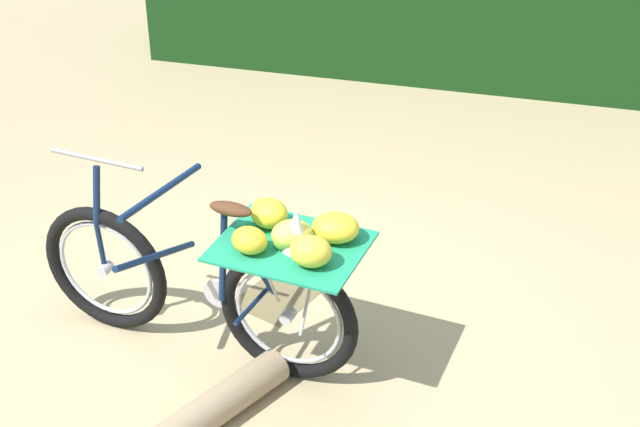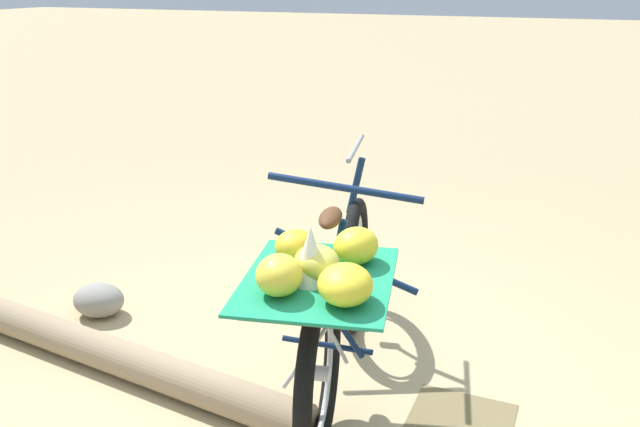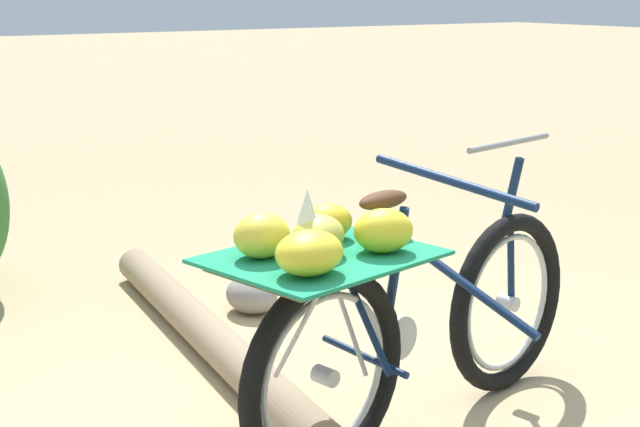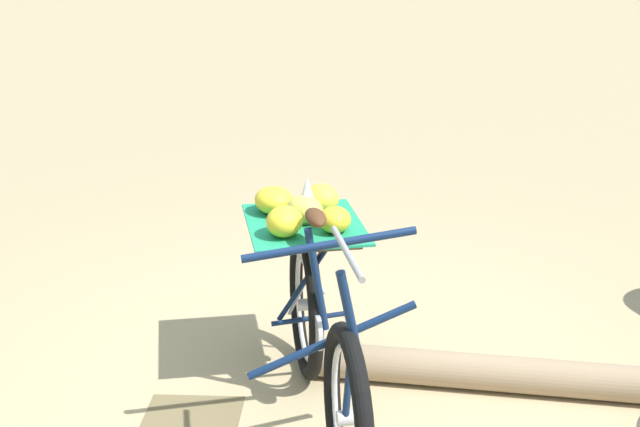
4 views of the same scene
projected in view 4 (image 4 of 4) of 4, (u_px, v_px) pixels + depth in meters
ground_plane at (316, 401)px, 4.19m from camera, size 60.00×60.00×0.00m
bicycle at (317, 309)px, 3.96m from camera, size 0.84×1.80×1.03m
fallen_log at (569, 379)px, 4.21m from camera, size 2.42×0.47×0.17m
leaf_litter_patch at (193, 415)px, 4.06m from camera, size 0.44×0.36×0.01m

